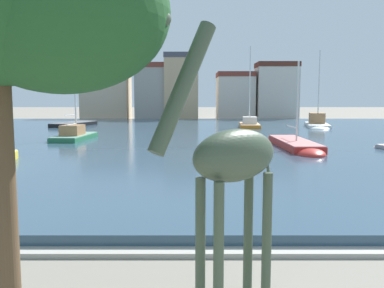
% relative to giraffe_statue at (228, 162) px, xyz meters
% --- Properties ---
extents(harbor_water, '(76.68, 54.55, 0.40)m').
position_rel_giraffe_statue_xyz_m(harbor_water, '(-1.35, 30.08, -2.47)').
color(harbor_water, '#334C60').
rests_on(harbor_water, ground).
extents(quay_edge_coping, '(76.68, 0.50, 0.12)m').
position_rel_giraffe_statue_xyz_m(quay_edge_coping, '(-1.35, 2.55, -2.61)').
color(quay_edge_coping, '#ADA89E').
rests_on(quay_edge_coping, ground).
extents(giraffe_statue, '(2.56, 2.25, 5.23)m').
position_rel_giraffe_statue_xyz_m(giraffe_statue, '(0.00, 0.00, 0.00)').
color(giraffe_statue, '#3D4C38').
rests_on(giraffe_statue, ground).
extents(sailboat_red, '(2.06, 8.82, 6.12)m').
position_rel_giraffe_statue_xyz_m(sailboat_red, '(6.30, 19.96, -2.22)').
color(sailboat_red, red).
rests_on(sailboat_red, ground).
extents(sailboat_black, '(4.33, 8.08, 8.74)m').
position_rel_giraffe_statue_xyz_m(sailboat_black, '(-14.30, 41.97, -2.23)').
color(sailboat_black, black).
rests_on(sailboat_black, ground).
extents(sailboat_orange, '(2.70, 7.26, 9.46)m').
position_rel_giraffe_statue_xyz_m(sailboat_orange, '(5.92, 40.07, -2.12)').
color(sailboat_orange, orange).
rests_on(sailboat_orange, ground).
extents(sailboat_green, '(2.49, 6.56, 9.45)m').
position_rel_giraffe_statue_xyz_m(sailboat_green, '(-10.01, 26.21, -2.11)').
color(sailboat_green, '#236B42').
rests_on(sailboat_green, ground).
extents(sailboat_white, '(3.87, 8.61, 8.97)m').
position_rel_giraffe_statue_xyz_m(sailboat_white, '(13.68, 39.92, -2.05)').
color(sailboat_white, white).
rests_on(sailboat_white, ground).
extents(townhouse_end_terrace, '(7.84, 5.77, 9.35)m').
position_rel_giraffe_statue_xyz_m(townhouse_end_terrace, '(-14.96, 62.26, 2.02)').
color(townhouse_end_terrace, '#C6B293').
rests_on(townhouse_end_terrace, ground).
extents(townhouse_tall_gabled, '(6.12, 6.33, 9.11)m').
position_rel_giraffe_statue_xyz_m(townhouse_tall_gabled, '(-6.58, 60.10, 1.90)').
color(townhouse_tall_gabled, gray).
rests_on(townhouse_tall_gabled, ground).
extents(townhouse_narrow_midrow, '(5.36, 6.20, 10.60)m').
position_rel_giraffe_statue_xyz_m(townhouse_narrow_midrow, '(-2.31, 59.60, 2.64)').
color(townhouse_narrow_midrow, tan).
rests_on(townhouse_narrow_midrow, ground).
extents(townhouse_wide_warehouse, '(6.06, 7.23, 7.81)m').
position_rel_giraffe_statue_xyz_m(townhouse_wide_warehouse, '(6.53, 62.16, 1.25)').
color(townhouse_wide_warehouse, beige).
rests_on(townhouse_wide_warehouse, ground).
extents(townhouse_corner_house, '(6.58, 5.32, 9.31)m').
position_rel_giraffe_statue_xyz_m(townhouse_corner_house, '(13.06, 60.45, 2.00)').
color(townhouse_corner_house, beige).
rests_on(townhouse_corner_house, ground).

